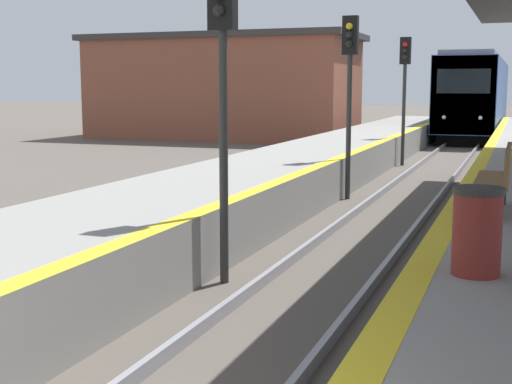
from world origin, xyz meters
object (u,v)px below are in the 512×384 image
(signal_mid, at_px, (350,72))
(signal_far, at_px, (405,76))
(train, at_px, (477,95))
(bench, at_px, (498,177))
(signal_near, at_px, (223,61))
(trash_bin, at_px, (477,231))

(signal_mid, distance_m, signal_far, 7.89)
(train, distance_m, bench, 31.87)
(signal_far, xyz_separation_m, bench, (3.54, -14.27, -1.58))
(signal_near, relative_size, bench, 2.63)
(signal_near, xyz_separation_m, trash_bin, (3.44, -2.11, -1.65))
(train, xyz_separation_m, signal_mid, (-1.39, -25.40, 0.85))
(signal_near, distance_m, signal_far, 15.77)
(train, distance_m, trash_bin, 35.47)
(train, relative_size, signal_far, 4.53)
(signal_near, xyz_separation_m, bench, (3.50, 1.50, -1.58))
(signal_mid, height_order, bench, signal_mid)
(train, relative_size, signal_mid, 4.53)
(bench, bearing_deg, trash_bin, -90.98)
(trash_bin, bearing_deg, train, 93.49)
(signal_mid, xyz_separation_m, trash_bin, (3.55, -10.00, -1.65))
(signal_mid, distance_m, bench, 7.50)
(train, xyz_separation_m, bench, (2.22, -31.78, -0.73))
(train, distance_m, signal_mid, 25.45)
(signal_mid, relative_size, signal_far, 1.00)
(signal_near, bearing_deg, signal_far, 90.14)
(signal_mid, bearing_deg, signal_far, 89.49)
(signal_near, bearing_deg, trash_bin, -31.57)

